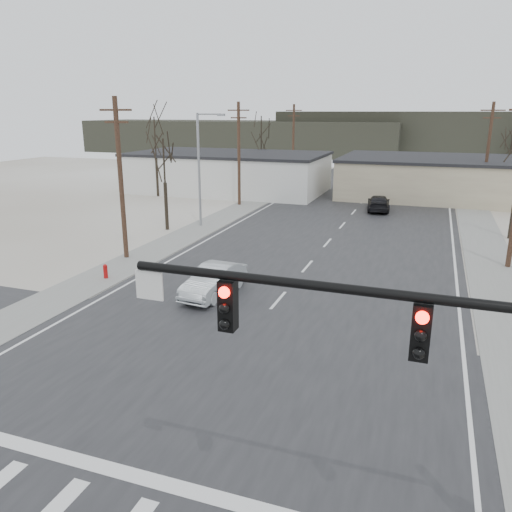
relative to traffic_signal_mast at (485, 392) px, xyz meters
The scene contains 23 objects.
ground 11.07m from the traffic_signal_mast, 141.84° to the left, with size 140.00×140.00×0.00m, color white.
main_road 23.10m from the traffic_signal_mast, 110.42° to the left, with size 18.00×110.00×0.05m, color #242426.
cross_road 11.07m from the traffic_signal_mast, 141.84° to the left, with size 90.00×10.00×0.04m, color #242426.
sidewalk_left 32.41m from the traffic_signal_mast, 125.21° to the left, with size 3.00×90.00×0.06m, color gray.
sidewalk_right 26.75m from the traffic_signal_mast, 84.10° to the left, with size 3.00×90.00×0.06m, color gray.
traffic_signal_mast is the anchor object (origin of this frame).
fire_hydrant 23.39m from the traffic_signal_mast, 141.87° to the left, with size 0.24×0.24×0.87m.
building_left_far 52.07m from the traffic_signal_mast, 117.34° to the left, with size 22.30×12.30×4.50m.
building_right_far 50.31m from the traffic_signal_mast, 87.60° to the left, with size 26.30×14.30×4.30m.
upole_left_b 26.60m from the traffic_signal_mast, 136.81° to the left, with size 2.20×0.30×10.00m.
upole_left_c 42.85m from the traffic_signal_mast, 116.91° to the left, with size 2.20×0.30×10.00m.
upole_left_d 61.35m from the traffic_signal_mast, 108.43° to the left, with size 2.20×0.30×10.00m.
upole_right_b 46.35m from the traffic_signal_mast, 85.54° to the left, with size 2.20×0.30×10.00m.
streetlight_main 33.84m from the traffic_signal_mast, 123.54° to the left, with size 2.40×0.25×9.00m.
tree_left_near 33.52m from the traffic_signal_mast, 128.57° to the left, with size 3.30×3.30×7.35m.
tree_left_far 56.63m from the traffic_signal_mast, 112.75° to the left, with size 3.96×3.96×8.82m.
tree_right_far 58.64m from the traffic_signal_mast, 83.04° to the left, with size 3.52×3.52×7.84m.
tree_left_mid 50.12m from the traffic_signal_mast, 126.63° to the left, with size 3.96×3.96×8.82m.
hill_left 107.17m from the traffic_signal_mast, 113.59° to the left, with size 70.00×18.00×7.00m, color #333026.
hill_center 102.45m from the traffic_signal_mast, 86.02° to the left, with size 80.00×18.00×9.00m, color #333026.
sedan_crossing 18.27m from the traffic_signal_mast, 129.05° to the left, with size 1.62×4.65×1.53m, color #A9B0B4.
car_far_a 40.28m from the traffic_signal_mast, 98.35° to the left, with size 2.02×4.98×1.45m, color black.
car_far_b 67.18m from the traffic_signal_mast, 98.98° to the left, with size 1.77×4.41×1.50m, color black.
Camera 1 is at (6.76, -14.34, 9.15)m, focal length 35.00 mm.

